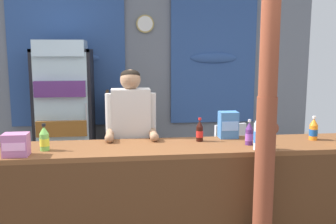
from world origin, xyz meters
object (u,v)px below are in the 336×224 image
bottle_shelf_rack (124,131)px  snack_box_biscuit (228,125)px  snack_box_wafer (16,145)px  timber_post (267,105)px  soda_bottle_orange_soda (313,130)px  drink_fridge (64,104)px  soda_bottle_water (260,132)px  shopkeeper (131,132)px  stall_counter (158,191)px  plastic_lawn_chair (225,151)px  soda_bottle_grape_soda (249,134)px  soda_bottle_cola (200,131)px  soda_bottle_lime_soda (44,139)px

bottle_shelf_rack → snack_box_biscuit: bottle_shelf_rack is taller
bottle_shelf_rack → snack_box_wafer: (-0.82, -2.38, 0.41)m
timber_post → soda_bottle_orange_soda: bearing=38.5°
bottle_shelf_rack → drink_fridge: bearing=-169.1°
timber_post → soda_bottle_water: size_ratio=8.23×
soda_bottle_orange_soda → soda_bottle_water: bearing=-155.3°
drink_fridge → shopkeeper: bearing=-62.5°
stall_counter → plastic_lawn_chair: bearing=57.0°
timber_post → drink_fridge: bearing=125.9°
shopkeeper → soda_bottle_water: shopkeeper is taller
stall_counter → bottle_shelf_rack: bottle_shelf_rack is taller
plastic_lawn_chair → soda_bottle_grape_soda: size_ratio=3.95×
timber_post → shopkeeper: 1.36m
stall_counter → soda_bottle_grape_soda: size_ratio=17.57×
drink_fridge → snack_box_biscuit: 2.51m
stall_counter → snack_box_biscuit: snack_box_biscuit is taller
soda_bottle_cola → soda_bottle_grape_soda: bearing=-24.6°
drink_fridge → soda_bottle_cola: 2.40m
shopkeeper → soda_bottle_grape_soda: 1.09m
drink_fridge → soda_bottle_cola: drink_fridge is taller
snack_box_wafer → soda_bottle_orange_soda: bearing=5.4°
soda_bottle_grape_soda → soda_bottle_orange_soda: (0.63, 0.11, -0.00)m
drink_fridge → soda_bottle_orange_soda: drink_fridge is taller
soda_bottle_water → bottle_shelf_rack: bearing=114.0°
plastic_lawn_chair → soda_bottle_grape_soda: 1.55m
stall_counter → drink_fridge: drink_fridge is taller
bottle_shelf_rack → soda_bottle_cola: size_ratio=5.67×
plastic_lawn_chair → snack_box_wafer: 2.64m
stall_counter → soda_bottle_cola: soda_bottle_cola is taller
soda_bottle_water → soda_bottle_grape_soda: bearing=100.4°
soda_bottle_cola → plastic_lawn_chair: bearing=65.2°
drink_fridge → soda_bottle_cola: size_ratio=8.89×
soda_bottle_grape_soda → soda_bottle_lime_soda: same height
soda_bottle_lime_soda → soda_bottle_orange_soda: 2.32m
stall_counter → shopkeeper: shopkeeper is taller
timber_post → soda_bottle_grape_soda: 0.51m
drink_fridge → soda_bottle_cola: bearing=-53.3°
shopkeeper → snack_box_wafer: shopkeeper is taller
snack_box_wafer → snack_box_biscuit: bearing=13.0°
soda_bottle_cola → soda_bottle_lime_soda: (-1.29, -0.16, 0.00)m
soda_bottle_grape_soda → timber_post: bearing=-91.8°
soda_bottle_water → soda_bottle_cola: soda_bottle_water is taller
soda_bottle_orange_soda → snack_box_biscuit: snack_box_biscuit is taller
shopkeeper → soda_bottle_cola: bearing=-26.9°
stall_counter → snack_box_biscuit: bearing=27.0°
timber_post → bottle_shelf_rack: 2.94m
plastic_lawn_chair → snack_box_wafer: snack_box_wafer is taller
stall_counter → snack_box_biscuit: 0.90m
shopkeeper → soda_bottle_lime_soda: bearing=-146.5°
soda_bottle_cola → snack_box_biscuit: size_ratio=0.87×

